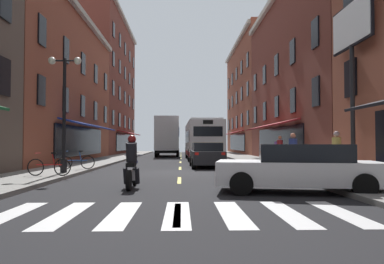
% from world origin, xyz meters
% --- Properties ---
extents(ground_plane, '(34.80, 80.00, 0.10)m').
position_xyz_m(ground_plane, '(0.00, 0.00, -0.05)').
color(ground_plane, black).
extents(lane_centre_dashes, '(0.14, 73.90, 0.01)m').
position_xyz_m(lane_centre_dashes, '(0.00, -0.25, 0.00)').
color(lane_centre_dashes, '#DBCC4C').
rests_on(lane_centre_dashes, ground).
extents(crosswalk_near, '(7.10, 2.80, 0.01)m').
position_xyz_m(crosswalk_near, '(0.00, -10.00, 0.00)').
color(crosswalk_near, silver).
rests_on(crosswalk_near, ground).
extents(sidewalk_left, '(3.00, 80.00, 0.14)m').
position_xyz_m(sidewalk_left, '(-5.90, 0.00, 0.07)').
color(sidewalk_left, gray).
rests_on(sidewalk_left, ground).
extents(sidewalk_right, '(3.00, 80.00, 0.14)m').
position_xyz_m(sidewalk_right, '(5.90, 0.00, 0.07)').
color(sidewalk_right, gray).
rests_on(sidewalk_right, ground).
extents(billboard_sign, '(0.40, 3.34, 7.06)m').
position_xyz_m(billboard_sign, '(7.05, -2.79, 5.62)').
color(billboard_sign, black).
rests_on(billboard_sign, sidewalk_right).
extents(transit_bus, '(2.78, 11.33, 3.24)m').
position_xyz_m(transit_bus, '(1.83, 13.48, 1.70)').
color(transit_bus, white).
rests_on(transit_bus, ground).
extents(box_truck, '(2.58, 8.06, 4.08)m').
position_xyz_m(box_truck, '(-1.44, 21.28, 2.08)').
color(box_truck, black).
rests_on(box_truck, ground).
extents(sedan_near, '(4.77, 2.64, 1.37)m').
position_xyz_m(sedan_near, '(3.43, -7.01, 0.70)').
color(sedan_near, silver).
rests_on(sedan_near, ground).
extents(sedan_mid, '(1.94, 4.31, 1.43)m').
position_xyz_m(sedan_mid, '(1.55, 3.74, 0.73)').
color(sedan_mid, black).
rests_on(sedan_mid, ground).
extents(motorcycle_rider, '(0.62, 2.07, 1.66)m').
position_xyz_m(motorcycle_rider, '(-1.48, -5.85, 0.71)').
color(motorcycle_rider, black).
rests_on(motorcycle_rider, ground).
extents(bicycle_near, '(1.71, 0.48, 0.91)m').
position_xyz_m(bicycle_near, '(-5.06, -3.05, 0.50)').
color(bicycle_near, black).
rests_on(bicycle_near, sidewalk_left).
extents(bicycle_mid, '(1.70, 0.48, 0.91)m').
position_xyz_m(bicycle_mid, '(-5.03, 0.50, 0.50)').
color(bicycle_mid, black).
rests_on(bicycle_mid, sidewalk_left).
extents(pedestrian_near, '(0.48, 0.51, 1.72)m').
position_xyz_m(pedestrian_near, '(6.20, 5.05, 1.05)').
color(pedestrian_near, '#B29947').
rests_on(pedestrian_near, sidewalk_right).
extents(pedestrian_mid, '(0.36, 0.36, 1.76)m').
position_xyz_m(pedestrian_mid, '(6.41, -2.69, 1.05)').
color(pedestrian_mid, '#66387F').
rests_on(pedestrian_mid, sidewalk_right).
extents(pedestrian_far, '(0.36, 0.36, 1.71)m').
position_xyz_m(pedestrian_far, '(4.95, -1.65, 1.02)').
color(pedestrian_far, '#66387F').
rests_on(pedestrian_far, sidewalk_right).
extents(street_lamp_twin, '(1.42, 0.32, 5.01)m').
position_xyz_m(street_lamp_twin, '(-5.00, -1.52, 2.92)').
color(street_lamp_twin, black).
rests_on(street_lamp_twin, sidewalk_left).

